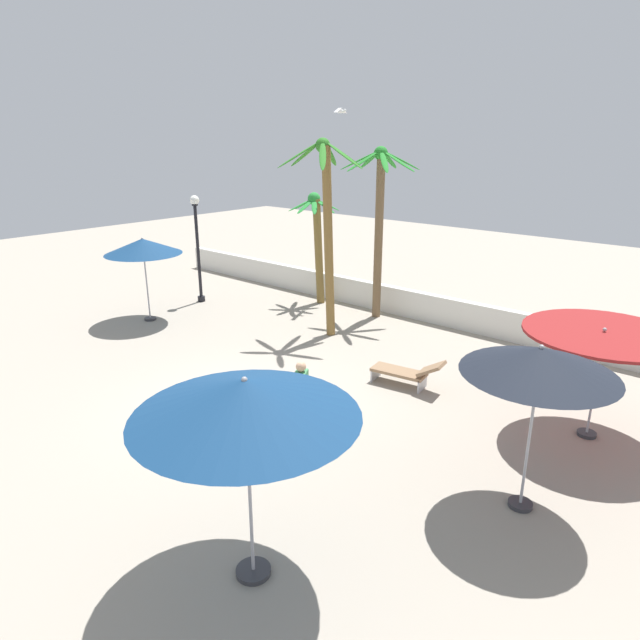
{
  "coord_description": "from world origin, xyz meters",
  "views": [
    {
      "loc": [
        9.13,
        -7.64,
        6.09
      ],
      "look_at": [
        0.0,
        2.98,
        1.4
      ],
      "focal_mm": 30.91,
      "sensor_mm": 36.0,
      "label": 1
    }
  ],
  "objects_px": {
    "lounge_chair_0": "(407,372)",
    "seagull_0": "(341,111)",
    "palm_tree_0": "(327,217)",
    "patio_umbrella_1": "(245,399)",
    "patio_umbrella_0": "(143,247)",
    "patio_umbrella_3": "(540,362)",
    "palm_tree_2": "(379,213)",
    "lamp_post_1": "(197,240)",
    "patio_umbrella_2": "(604,336)",
    "guest_0": "(301,390)",
    "palm_tree_1": "(317,234)"
  },
  "relations": [
    {
      "from": "palm_tree_0",
      "to": "seagull_0",
      "type": "bearing_deg",
      "value": 123.23
    },
    {
      "from": "lamp_post_1",
      "to": "seagull_0",
      "type": "distance_m",
      "value": 7.03
    },
    {
      "from": "patio_umbrella_2",
      "to": "seagull_0",
      "type": "distance_m",
      "value": 12.51
    },
    {
      "from": "patio_umbrella_3",
      "to": "lounge_chair_0",
      "type": "distance_m",
      "value": 5.49
    },
    {
      "from": "patio_umbrella_2",
      "to": "patio_umbrella_3",
      "type": "distance_m",
      "value": 3.3
    },
    {
      "from": "patio_umbrella_3",
      "to": "palm_tree_2",
      "type": "xyz_separation_m",
      "value": [
        -8.04,
        7.08,
        0.92
      ]
    },
    {
      "from": "patio_umbrella_3",
      "to": "lounge_chair_0",
      "type": "xyz_separation_m",
      "value": [
        -4.09,
        2.84,
        -2.31
      ]
    },
    {
      "from": "lounge_chair_0",
      "to": "seagull_0",
      "type": "relative_size",
      "value": 1.63
    },
    {
      "from": "patio_umbrella_0",
      "to": "patio_umbrella_3",
      "type": "relative_size",
      "value": 0.96
    },
    {
      "from": "seagull_0",
      "to": "patio_umbrella_0",
      "type": "bearing_deg",
      "value": -117.52
    },
    {
      "from": "palm_tree_1",
      "to": "palm_tree_2",
      "type": "bearing_deg",
      "value": -0.36
    },
    {
      "from": "patio_umbrella_3",
      "to": "palm_tree_1",
      "type": "relative_size",
      "value": 0.72
    },
    {
      "from": "palm_tree_0",
      "to": "lamp_post_1",
      "type": "relative_size",
      "value": 1.5
    },
    {
      "from": "patio_umbrella_2",
      "to": "guest_0",
      "type": "xyz_separation_m",
      "value": [
        -4.78,
        -3.82,
        -1.29
      ]
    },
    {
      "from": "seagull_0",
      "to": "patio_umbrella_2",
      "type": "bearing_deg",
      "value": -23.94
    },
    {
      "from": "palm_tree_2",
      "to": "palm_tree_0",
      "type": "bearing_deg",
      "value": -94.58
    },
    {
      "from": "patio_umbrella_1",
      "to": "patio_umbrella_3",
      "type": "relative_size",
      "value": 1.05
    },
    {
      "from": "lamp_post_1",
      "to": "seagull_0",
      "type": "bearing_deg",
      "value": 44.77
    },
    {
      "from": "palm_tree_1",
      "to": "seagull_0",
      "type": "height_order",
      "value": "seagull_0"
    },
    {
      "from": "patio_umbrella_2",
      "to": "guest_0",
      "type": "bearing_deg",
      "value": -141.36
    },
    {
      "from": "lounge_chair_0",
      "to": "seagull_0",
      "type": "xyz_separation_m",
      "value": [
        -6.37,
        5.13,
        6.53
      ]
    },
    {
      "from": "palm_tree_0",
      "to": "lounge_chair_0",
      "type": "xyz_separation_m",
      "value": [
        4.15,
        -1.75,
        -3.35
      ]
    },
    {
      "from": "guest_0",
      "to": "lamp_post_1",
      "type": "bearing_deg",
      "value": 153.72
    },
    {
      "from": "patio_umbrella_0",
      "to": "palm_tree_1",
      "type": "bearing_deg",
      "value": 61.78
    },
    {
      "from": "palm_tree_1",
      "to": "patio_umbrella_3",
      "type": "bearing_deg",
      "value": -33.25
    },
    {
      "from": "palm_tree_1",
      "to": "guest_0",
      "type": "relative_size",
      "value": 2.57
    },
    {
      "from": "lounge_chair_0",
      "to": "seagull_0",
      "type": "height_order",
      "value": "seagull_0"
    },
    {
      "from": "patio_umbrella_2",
      "to": "palm_tree_1",
      "type": "xyz_separation_m",
      "value": [
        -10.98,
        3.83,
        0.37
      ]
    },
    {
      "from": "patio_umbrella_1",
      "to": "palm_tree_0",
      "type": "relative_size",
      "value": 0.52
    },
    {
      "from": "patio_umbrella_2",
      "to": "palm_tree_1",
      "type": "height_order",
      "value": "palm_tree_1"
    },
    {
      "from": "lamp_post_1",
      "to": "patio_umbrella_2",
      "type": "bearing_deg",
      "value": -3.72
    },
    {
      "from": "patio_umbrella_0",
      "to": "palm_tree_1",
      "type": "relative_size",
      "value": 0.7
    },
    {
      "from": "patio_umbrella_0",
      "to": "palm_tree_2",
      "type": "distance_m",
      "value": 7.99
    },
    {
      "from": "patio_umbrella_1",
      "to": "patio_umbrella_2",
      "type": "bearing_deg",
      "value": 71.07
    },
    {
      "from": "patio_umbrella_3",
      "to": "palm_tree_0",
      "type": "relative_size",
      "value": 0.5
    },
    {
      "from": "palm_tree_1",
      "to": "palm_tree_2",
      "type": "distance_m",
      "value": 2.96
    },
    {
      "from": "palm_tree_0",
      "to": "seagull_0",
      "type": "distance_m",
      "value": 5.15
    },
    {
      "from": "palm_tree_0",
      "to": "lounge_chair_0",
      "type": "bearing_deg",
      "value": -22.82
    },
    {
      "from": "patio_umbrella_1",
      "to": "palm_tree_0",
      "type": "height_order",
      "value": "palm_tree_0"
    },
    {
      "from": "patio_umbrella_0",
      "to": "guest_0",
      "type": "height_order",
      "value": "patio_umbrella_0"
    },
    {
      "from": "palm_tree_1",
      "to": "lounge_chair_0",
      "type": "height_order",
      "value": "palm_tree_1"
    },
    {
      "from": "patio_umbrella_2",
      "to": "palm_tree_0",
      "type": "relative_size",
      "value": 0.52
    },
    {
      "from": "lamp_post_1",
      "to": "seagull_0",
      "type": "xyz_separation_m",
      "value": [
        3.8,
        3.77,
        4.55
      ]
    },
    {
      "from": "patio_umbrella_0",
      "to": "patio_umbrella_1",
      "type": "height_order",
      "value": "patio_umbrella_1"
    },
    {
      "from": "guest_0",
      "to": "seagull_0",
      "type": "bearing_deg",
      "value": 124.36
    },
    {
      "from": "patio_umbrella_3",
      "to": "guest_0",
      "type": "distance_m",
      "value": 4.97
    },
    {
      "from": "patio_umbrella_1",
      "to": "lamp_post_1",
      "type": "distance_m",
      "value": 14.5
    },
    {
      "from": "patio_umbrella_0",
      "to": "patio_umbrella_3",
      "type": "xyz_separation_m",
      "value": [
        13.77,
        -1.61,
        0.13
      ]
    },
    {
      "from": "lounge_chair_0",
      "to": "seagull_0",
      "type": "distance_m",
      "value": 10.47
    },
    {
      "from": "palm_tree_2",
      "to": "lamp_post_1",
      "type": "distance_m",
      "value": 6.97
    }
  ]
}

